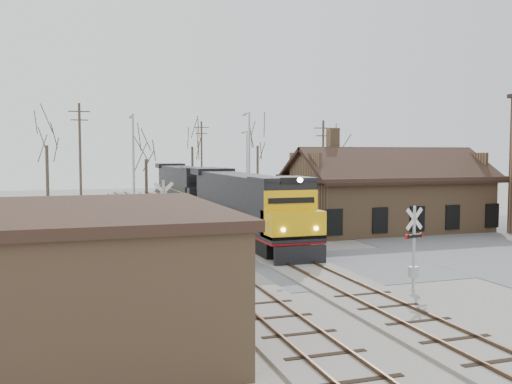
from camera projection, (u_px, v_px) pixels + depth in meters
ground at (306, 269)px, 29.41m from camera, size 140.00×140.00×0.00m
road at (306, 269)px, 29.41m from camera, size 60.00×9.00×0.03m
track_main at (229, 230)px, 43.63m from camera, size 3.40×90.00×0.24m
track_siding at (170, 233)px, 42.23m from camera, size 3.40×90.00×0.24m
depot at (387, 199)px, 44.35m from camera, size 15.20×9.31×7.90m
commercial_building at (21, 277)px, 17.64m from camera, size 12.40×10.40×4.30m
locomotive_lead at (245, 204)px, 39.31m from camera, size 3.14×21.05×4.67m
locomotive_trailing at (185, 186)px, 59.52m from camera, size 3.14×21.05×4.42m
crossbuck_near at (414, 251)px, 24.70m from camera, size 1.05×0.33×3.71m
crossbuck_far at (164, 222)px, 32.27m from camera, size 1.27×0.33×4.46m
streetlight_a at (133, 165)px, 43.96m from camera, size 0.25×2.04×8.98m
streetlight_b at (249, 159)px, 53.25m from camera, size 0.25×2.04×9.78m
streetlight_c at (247, 164)px, 64.22m from camera, size 0.25×2.04×8.44m
utility_pole_a at (80, 157)px, 54.15m from camera, size 2.00×0.24×10.68m
utility_pole_b at (202, 158)px, 75.06m from camera, size 2.00×0.24×10.09m
utility_pole_c at (323, 163)px, 59.39m from camera, size 2.00×0.24×9.33m
tree_a at (46, 134)px, 56.84m from camera, size 4.49×4.49×10.99m
tree_b at (146, 151)px, 61.22m from camera, size 3.53×3.53×8.66m
tree_c at (192, 138)px, 75.22m from camera, size 4.52×4.52×11.07m
tree_d at (258, 137)px, 72.56m from camera, size 4.57×4.57×11.20m
tree_e at (342, 146)px, 69.19m from camera, size 3.90×3.90×9.56m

